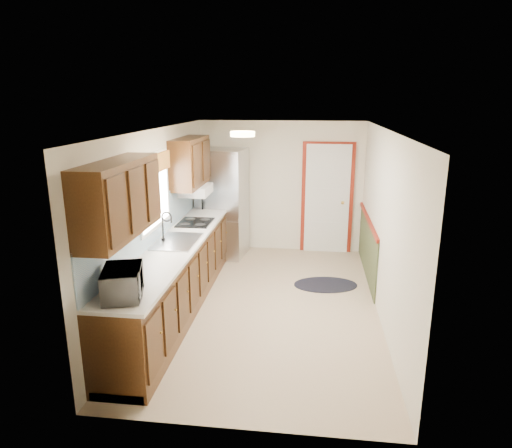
# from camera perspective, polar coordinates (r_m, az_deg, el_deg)

# --- Properties ---
(room_shell) EXTENTS (3.20, 5.20, 2.52)m
(room_shell) POSITION_cam_1_polar(r_m,az_deg,el_deg) (6.04, 1.50, 0.26)
(room_shell) COLOR tan
(room_shell) RESTS_ON ground
(kitchen_run) EXTENTS (0.63, 4.00, 2.20)m
(kitchen_run) POSITION_cam_1_polar(r_m,az_deg,el_deg) (6.12, -10.41, -3.61)
(kitchen_run) COLOR #391F0D
(kitchen_run) RESTS_ON ground
(back_wall_trim) EXTENTS (1.12, 2.30, 2.08)m
(back_wall_trim) POSITION_cam_1_polar(r_m,az_deg,el_deg) (8.25, 9.88, 1.94)
(back_wall_trim) COLOR maroon
(back_wall_trim) RESTS_ON ground
(ceiling_fixture) EXTENTS (0.30, 0.30, 0.06)m
(ceiling_fixture) POSITION_cam_1_polar(r_m,az_deg,el_deg) (5.68, -1.69, 11.19)
(ceiling_fixture) COLOR #FFD88C
(ceiling_fixture) RESTS_ON room_shell
(microwave) EXTENTS (0.43, 0.58, 0.35)m
(microwave) POSITION_cam_1_polar(r_m,az_deg,el_deg) (4.55, -16.35, -6.67)
(microwave) COLOR white
(microwave) RESTS_ON kitchen_run
(refrigerator) EXTENTS (0.88, 0.85, 1.93)m
(refrigerator) POSITION_cam_1_polar(r_m,az_deg,el_deg) (8.21, -4.21, 2.62)
(refrigerator) COLOR #B7B7BC
(refrigerator) RESTS_ON ground
(rug) EXTENTS (1.05, 0.76, 0.01)m
(rug) POSITION_cam_1_polar(r_m,az_deg,el_deg) (7.17, 8.69, -7.51)
(rug) COLOR black
(rug) RESTS_ON ground
(cooktop) EXTENTS (0.49, 0.58, 0.02)m
(cooktop) POSITION_cam_1_polar(r_m,az_deg,el_deg) (7.03, -7.61, 0.19)
(cooktop) COLOR black
(cooktop) RESTS_ON kitchen_run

